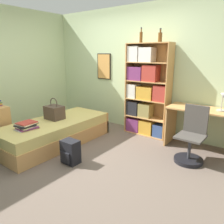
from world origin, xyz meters
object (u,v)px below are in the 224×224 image
at_px(bed, 56,132).
at_px(desk, 208,122).
at_px(bottle_brown, 160,37).
at_px(bookcase, 145,93).
at_px(desk_chair, 191,144).
at_px(backpack, 70,152).
at_px(book_stack_on_bed, 27,125).
at_px(handbag, 54,112).
at_px(bottle_green, 141,37).

bearing_deg(bed, desk, 29.28).
bearing_deg(bed, bottle_brown, 46.92).
xyz_separation_m(bookcase, desk_chair, (1.18, -0.65, -0.57)).
relative_size(bed, backpack, 5.68).
bearing_deg(book_stack_on_bed, bookcase, 61.20).
bearing_deg(handbag, bed, -37.14).
relative_size(bookcase, bottle_green, 6.41).
distance_m(handbag, backpack, 1.08).
height_order(bed, handbag, handbag).
height_order(bookcase, backpack, bookcase).
xyz_separation_m(bookcase, desk, (1.27, -0.11, -0.33)).
xyz_separation_m(handbag, bookcase, (1.18, 1.36, 0.29)).
height_order(bottle_brown, desk_chair, bottle_brown).
height_order(bed, bottle_brown, bottle_brown).
relative_size(bottle_brown, backpack, 0.67).
bearing_deg(desk, backpack, -132.20).
relative_size(book_stack_on_bed, bottle_green, 1.28).
height_order(book_stack_on_bed, bookcase, bookcase).
xyz_separation_m(bottle_brown, desk_chair, (0.92, -0.66, -1.65)).
relative_size(desk_chair, backpack, 2.39).
distance_m(book_stack_on_bed, bottle_green, 2.67).
relative_size(book_stack_on_bed, desk_chair, 0.42).
xyz_separation_m(bottle_green, bottle_brown, (0.41, -0.02, -0.02)).
relative_size(bed, bottle_green, 7.26).
relative_size(bottle_green, desk, 0.22).
distance_m(book_stack_on_bed, bottle_brown, 2.82).
bearing_deg(bookcase, desk, -5.11).
bearing_deg(bookcase, backpack, -98.66).
xyz_separation_m(book_stack_on_bed, bottle_green, (0.95, 2.02, 1.45)).
bearing_deg(bottle_green, desk_chair, -27.01).
xyz_separation_m(bed, backpack, (0.81, -0.39, -0.03)).
xyz_separation_m(handbag, backpack, (0.90, -0.46, -0.39)).
distance_m(bed, bookcase, 1.91).
height_order(desk_chair, backpack, desk_chair).
relative_size(bed, handbag, 5.12).
height_order(handbag, desk, handbag).
relative_size(handbag, desk, 0.31).
xyz_separation_m(book_stack_on_bed, desk, (2.37, 1.89, 0.03)).
xyz_separation_m(bookcase, bottle_green, (-0.15, 0.02, 1.09)).
bearing_deg(handbag, desk, 27.03).
distance_m(book_stack_on_bed, desk_chair, 2.66).
bearing_deg(book_stack_on_bed, bed, 88.25).
bearing_deg(bookcase, handbag, -130.85).
height_order(book_stack_on_bed, desk_chair, desk_chair).
distance_m(bottle_brown, desk_chair, 2.00).
xyz_separation_m(handbag, book_stack_on_bed, (0.08, -0.64, -0.07)).
relative_size(book_stack_on_bed, bottle_brown, 1.51).
height_order(handbag, desk_chair, desk_chair).
relative_size(book_stack_on_bed, backpack, 1.00).
height_order(handbag, backpack, handbag).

